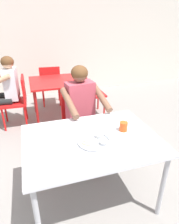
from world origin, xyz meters
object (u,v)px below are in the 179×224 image
chair_foreground (77,117)px  patron_background (6,86)px  drinking_cup (124,126)px  chair_red_left (18,98)px  diner_foreground (83,108)px  table_background_red (53,86)px  chair_red_right (89,92)px  table_foreground (91,145)px  thali_tray (94,141)px  chair_red_far (50,83)px

chair_foreground → patron_background: (-0.95, 1.09, 0.20)m
drinking_cup → chair_red_left: 2.17m
chair_foreground → patron_background: bearing=131.2°
diner_foreground → patron_background: size_ratio=1.04×
table_background_red → chair_red_right: bearing=-3.5°
table_foreground → table_background_red: table_foreground is taller
drinking_cup → table_foreground: bearing=-173.1°
thali_tray → drinking_cup: bearing=17.4°
drinking_cup → chair_red_left: size_ratio=0.11×
drinking_cup → chair_foreground: 0.94m
table_foreground → thali_tray: 0.10m
table_foreground → chair_red_far: bearing=91.2°
thali_tray → table_background_red: 2.05m
table_foreground → chair_foreground: (0.09, 0.90, -0.16)m
chair_foreground → chair_red_right: size_ratio=1.09×
chair_foreground → table_background_red: 1.10m
table_foreground → chair_red_right: chair_red_right is taller
chair_red_left → chair_red_far: 0.96m
chair_red_left → chair_red_far: bearing=47.5°
thali_tray → patron_background: 2.23m
chair_red_far → thali_tray: bearing=-88.7°
thali_tray → diner_foreground: 0.75m
diner_foreground → drinking_cup: bearing=-69.9°
thali_tray → chair_foreground: 0.99m
table_foreground → drinking_cup: size_ratio=13.43×
thali_tray → chair_red_far: bearing=91.3°
thali_tray → table_foreground: bearing=96.2°
diner_foreground → patron_background: 1.63m
chair_red_left → diner_foreground: bearing=-56.7°
chair_red_right → patron_background: patron_background is taller
diner_foreground → chair_red_left: bearing=123.3°
table_foreground → thali_tray: thali_tray is taller
table_foreground → patron_background: bearing=113.5°
table_foreground → chair_red_left: bearing=110.1°
chair_red_right → table_background_red: bearing=176.5°
chair_foreground → chair_red_left: size_ratio=1.01×
thali_tray → chair_red_left: 2.12m
chair_foreground → table_background_red: chair_foreground is taller
drinking_cup → diner_foreground: diner_foreground is taller
chair_foreground → chair_red_left: bearing=127.8°
table_foreground → chair_red_far: chair_red_far is taller
patron_background → diner_foreground: bearing=-53.2°
thali_tray → patron_background: bearing=113.1°
drinking_cup → diner_foreground: bearing=110.1°
diner_foreground → chair_red_far: 1.97m
table_foreground → chair_red_left: (-0.70, 1.92, -0.18)m
diner_foreground → table_background_red: diner_foreground is taller
chair_red_left → table_foreground: bearing=-69.9°
table_background_red → chair_red_left: bearing=-174.4°
chair_red_right → thali_tray: bearing=-106.1°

